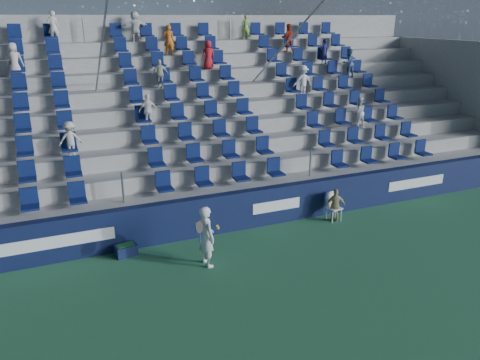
# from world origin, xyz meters

# --- Properties ---
(ground) EXTENTS (70.00, 70.00, 0.00)m
(ground) POSITION_xyz_m (0.00, 0.00, 0.00)
(ground) COLOR #2F6F46
(ground) RESTS_ON ground
(sponsor_wall) EXTENTS (24.00, 0.32, 1.20)m
(sponsor_wall) POSITION_xyz_m (0.00, 3.15, 0.60)
(sponsor_wall) COLOR #10193E
(sponsor_wall) RESTS_ON ground
(grandstand) EXTENTS (24.00, 8.17, 6.63)m
(grandstand) POSITION_xyz_m (-0.01, 8.24, 2.14)
(grandstand) COLOR #AAAAA4
(grandstand) RESTS_ON ground
(tennis_player) EXTENTS (0.69, 0.66, 1.64)m
(tennis_player) POSITION_xyz_m (-1.30, 1.41, 0.82)
(tennis_player) COLOR white
(tennis_player) RESTS_ON ground
(line_judge_chair) EXTENTS (0.47, 0.49, 0.92)m
(line_judge_chair) POSITION_xyz_m (3.32, 2.65, 0.52)
(line_judge_chair) COLOR white
(line_judge_chair) RESTS_ON ground
(line_judge) EXTENTS (0.68, 0.44, 1.08)m
(line_judge) POSITION_xyz_m (3.32, 2.50, 0.54)
(line_judge) COLOR tan
(line_judge) RESTS_ON ground
(ball_bin) EXTENTS (0.62, 0.46, 0.32)m
(ball_bin) POSITION_xyz_m (-3.17, 2.75, 0.17)
(ball_bin) COLOR #101A3C
(ball_bin) RESTS_ON ground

